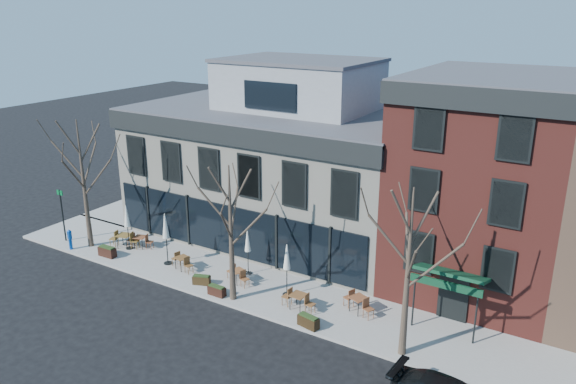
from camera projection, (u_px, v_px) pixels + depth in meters
The scene contains 24 objects.
ground at pixel (232, 260), 33.20m from camera, with size 120.00×120.00×0.00m, color black.
sidewalk_front at pixel (257, 287), 29.82m from camera, with size 33.50×4.70×0.15m, color gray.
sidewalk_side at pixel (163, 198), 43.61m from camera, with size 4.50×12.00×0.15m, color gray.
corner_building at pixel (279, 163), 35.76m from camera, with size 18.39×10.39×11.10m.
red_brick_building at pixel (489, 182), 28.98m from camera, with size 8.20×11.78×11.18m.
tree_corner at pixel (84, 183), 33.48m from camera, with size 3.93×3.98×7.92m.
tree_mid at pixel (231, 232), 27.35m from camera, with size 3.50×3.55×7.04m.
tree_right at pixel (408, 272), 22.80m from camera, with size 3.72×3.77×7.48m.
sign_pole at pixel (62, 212), 34.93m from camera, with size 0.50×0.10×3.40m.
call_box at pixel (70, 239), 34.06m from camera, with size 0.26×0.26×1.30m.
cafe_set_0 at pixel (124, 239), 34.38m from camera, with size 1.99×1.03×1.02m.
cafe_set_1 at pixel (140, 241), 34.36m from camera, with size 1.73×0.91×0.89m.
cafe_set_2 at pixel (182, 262), 31.54m from camera, with size 1.76×0.84×0.90m.
cafe_set_3 at pixel (238, 275), 30.02m from camera, with size 1.73×0.92×0.89m.
cafe_set_4 at pixel (298, 300), 27.38m from camera, with size 1.86×0.78×0.97m.
cafe_set_5 at pixel (358, 303), 27.10m from camera, with size 1.89×1.13×0.98m.
umbrella_0 at pixel (127, 218), 33.74m from camera, with size 0.45×0.45×2.80m.
umbrella_1 at pixel (166, 229), 31.68m from camera, with size 0.49×0.49×3.07m.
umbrella_2 at pixel (248, 243), 30.59m from camera, with size 0.41×0.41×2.59m.
umbrella_3 at pixel (287, 260), 28.24m from camera, with size 0.45×0.45×2.82m.
planter_0 at pixel (107, 251), 33.22m from camera, with size 1.13×0.48×0.62m.
planter_1 at pixel (202, 280), 29.90m from camera, with size 1.01×0.68×0.52m.
planter_2 at pixel (217, 291), 28.76m from camera, with size 0.95×0.38×0.53m.
planter_3 at pixel (308, 321), 25.92m from camera, with size 1.10×0.60×0.58m.
Camera 1 is at (18.63, -24.02, 14.31)m, focal length 35.00 mm.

